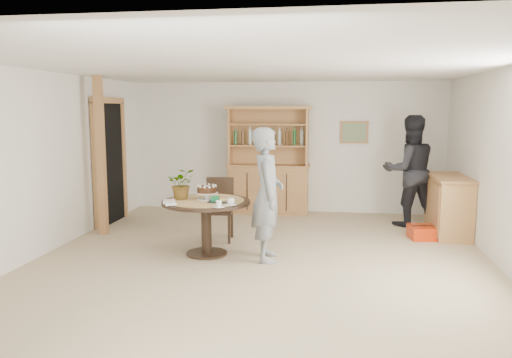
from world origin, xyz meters
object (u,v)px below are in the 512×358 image
object	(u,v)px
teen_boy	(267,194)
red_suitcase	(430,232)
adult_person	(410,171)
dining_chair	(219,205)
hutch	(269,177)
sideboard	(449,205)
dining_table	(206,211)

from	to	relation	value
teen_boy	red_suitcase	bearing A→B (deg)	-66.40
adult_person	dining_chair	bearing A→B (deg)	11.66
adult_person	red_suitcase	bearing A→B (deg)	89.17
dining_chair	hutch	bearing A→B (deg)	71.75
adult_person	sideboard	bearing A→B (deg)	120.01
red_suitcase	dining_chair	bearing A→B (deg)	-179.06
dining_table	adult_person	distance (m)	3.75
sideboard	teen_boy	world-z (taller)	teen_boy
hutch	sideboard	size ratio (longest dim) A/B	1.62
hutch	dining_chair	size ratio (longest dim) A/B	2.16
dining_chair	red_suitcase	size ratio (longest dim) A/B	1.45
hutch	dining_table	bearing A→B (deg)	-99.56
dining_table	adult_person	xyz separation A→B (m)	(2.99, 2.23, 0.34)
dining_chair	red_suitcase	world-z (taller)	dining_chair
hutch	teen_boy	xyz separation A→B (m)	(0.36, -3.00, 0.19)
teen_boy	adult_person	size ratio (longest dim) A/B	0.93
red_suitcase	adult_person	bearing A→B (deg)	94.56
teen_boy	adult_person	xyz separation A→B (m)	(2.14, 2.33, 0.07)
hutch	red_suitcase	world-z (taller)	hutch
adult_person	teen_boy	bearing A→B (deg)	34.04
hutch	dining_chair	bearing A→B (deg)	-103.45
dining_table	red_suitcase	size ratio (longest dim) A/B	1.85
dining_chair	teen_boy	world-z (taller)	teen_boy
dining_table	dining_chair	bearing A→B (deg)	90.46
sideboard	adult_person	world-z (taller)	adult_person
sideboard	dining_table	distance (m)	3.90
hutch	teen_boy	distance (m)	3.03
dining_table	teen_boy	world-z (taller)	teen_boy
sideboard	dining_chair	xyz separation A→B (m)	(-3.54, -0.83, 0.06)
teen_boy	red_suitcase	xyz separation A→B (m)	(2.34, 1.43, -0.78)
hutch	sideboard	distance (m)	3.29
hutch	adult_person	size ratio (longest dim) A/B	1.08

